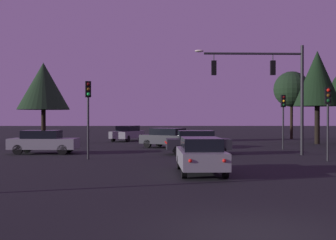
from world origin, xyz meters
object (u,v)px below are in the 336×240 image
(traffic_light_corner_right, at_px, (328,108))
(car_parked_lot, at_px, (169,138))
(car_far_lane, at_px, (127,133))
(traffic_light_corner_left, at_px, (88,104))
(car_crossing_right, at_px, (197,142))
(car_crossing_left, at_px, (43,141))
(car_nearside_lane, at_px, (201,155))
(tree_behind_sign, at_px, (292,89))
(tree_left_far, at_px, (317,79))
(traffic_signal_mast_arm, at_px, (271,79))
(tree_lot_edge, at_px, (43,86))
(traffic_light_median, at_px, (283,111))

(traffic_light_corner_right, height_order, car_parked_lot, traffic_light_corner_right)
(car_far_lane, bearing_deg, traffic_light_corner_left, -91.94)
(traffic_light_corner_right, relative_size, car_crossing_right, 0.96)
(car_crossing_left, xyz_separation_m, car_crossing_right, (9.95, -0.59, -0.00))
(car_far_lane, bearing_deg, car_crossing_left, -105.71)
(traffic_light_corner_right, xyz_separation_m, car_crossing_right, (-6.71, 4.35, -2.05))
(traffic_light_corner_right, distance_m, car_nearside_lane, 9.12)
(tree_behind_sign, bearing_deg, car_far_lane, -167.79)
(car_crossing_left, bearing_deg, tree_left_far, 25.13)
(traffic_signal_mast_arm, relative_size, traffic_light_corner_left, 1.56)
(car_nearside_lane, bearing_deg, tree_lot_edge, 120.51)
(car_nearside_lane, bearing_deg, traffic_light_corner_left, 133.11)
(traffic_light_corner_right, height_order, tree_behind_sign, tree_behind_sign)
(traffic_light_corner_left, bearing_deg, car_crossing_left, 133.03)
(traffic_light_median, relative_size, car_far_lane, 0.84)
(traffic_signal_mast_arm, height_order, car_crossing_left, traffic_signal_mast_arm)
(car_crossing_right, relative_size, tree_behind_sign, 0.57)
(car_parked_lot, bearing_deg, car_nearside_lane, -85.57)
(car_far_lane, relative_size, tree_behind_sign, 0.66)
(tree_behind_sign, bearing_deg, tree_left_far, -91.78)
(traffic_light_corner_left, relative_size, traffic_light_corner_right, 1.10)
(tree_behind_sign, bearing_deg, car_parked_lot, -134.97)
(tree_behind_sign, relative_size, tree_left_far, 0.89)
(traffic_signal_mast_arm, distance_m, tree_behind_sign, 21.07)
(car_nearside_lane, relative_size, tree_behind_sign, 0.63)
(car_nearside_lane, xyz_separation_m, car_parked_lot, (-1.18, 15.27, -0.00))
(tree_lot_edge, bearing_deg, traffic_signal_mast_arm, -34.69)
(traffic_signal_mast_arm, bearing_deg, tree_lot_edge, 145.31)
(tree_left_far, bearing_deg, traffic_light_corner_right, -107.37)
(traffic_light_corner_left, distance_m, car_far_lane, 18.89)
(car_nearside_lane, relative_size, tree_left_far, 0.56)
(traffic_light_corner_left, bearing_deg, tree_behind_sign, 51.27)
(traffic_light_median, bearing_deg, car_crossing_left, -167.68)
(traffic_light_corner_right, distance_m, tree_behind_sign, 24.27)
(traffic_light_median, xyz_separation_m, tree_left_far, (4.75, 6.39, 2.90))
(traffic_light_median, relative_size, car_crossing_right, 0.96)
(car_crossing_right, bearing_deg, traffic_light_median, 32.42)
(traffic_light_median, xyz_separation_m, car_nearside_lane, (-7.23, -13.64, -2.06))
(car_crossing_left, relative_size, car_far_lane, 0.92)
(car_crossing_left, xyz_separation_m, tree_behind_sign, (21.61, 18.69, 4.58))
(car_parked_lot, bearing_deg, car_crossing_left, -147.33)
(car_far_lane, bearing_deg, tree_behind_sign, 12.21)
(car_crossing_right, bearing_deg, car_nearside_lane, -93.55)
(tree_left_far, bearing_deg, traffic_light_median, -126.62)
(traffic_signal_mast_arm, distance_m, tree_left_far, 13.11)
(traffic_light_corner_left, bearing_deg, traffic_light_median, 29.72)
(car_crossing_left, bearing_deg, car_parked_lot, 32.67)
(car_far_lane, bearing_deg, traffic_light_corner_right, -57.88)
(traffic_light_corner_left, distance_m, tree_left_far, 22.68)
(traffic_light_corner_right, distance_m, tree_lot_edge, 25.42)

